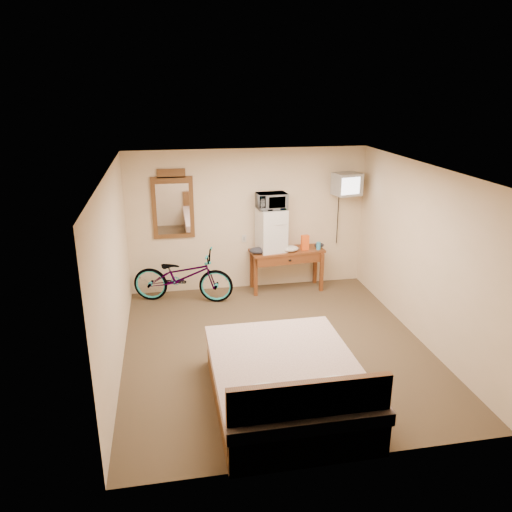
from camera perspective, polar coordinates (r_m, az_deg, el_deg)
name	(u,v)px	position (r m, az deg, el deg)	size (l,w,h in m)	color
room	(277,264)	(6.65, 2.39, -0.88)	(4.60, 4.64, 2.50)	#4D3C26
desk	(287,257)	(8.84, 3.58, -0.11)	(1.33, 0.61, 0.75)	brown
mini_fridge	(271,230)	(8.66, 1.76, 2.99)	(0.52, 0.51, 0.75)	silver
microwave	(272,201)	(8.53, 1.79, 6.30)	(0.50, 0.34, 0.28)	silver
snack_bag	(305,243)	(8.81, 5.62, 1.54)	(0.13, 0.08, 0.27)	#F65615
blue_cup	(318,246)	(8.87, 7.15, 1.17)	(0.08, 0.08, 0.13)	#3A99C7
cloth_cream	(289,249)	(8.73, 3.83, 0.86)	(0.33, 0.25, 0.10)	beige
cloth_dark_a	(258,251)	(8.59, 0.19, 0.63)	(0.29, 0.22, 0.11)	black
cloth_dark_b	(319,245)	(9.00, 7.24, 1.24)	(0.18, 0.14, 0.08)	black
crt_television	(347,184)	(8.84, 10.35, 8.09)	(0.51, 0.60, 0.38)	black
wall_mirror	(173,205)	(8.59, -9.48, 5.75)	(0.70, 0.04, 1.19)	brown
bicycle	(183,276)	(8.52, -8.35, -2.28)	(0.60, 1.70, 0.90)	black
bed	(287,384)	(5.85, 3.55, -14.41)	(1.65, 2.18, 0.90)	brown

